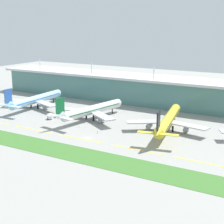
# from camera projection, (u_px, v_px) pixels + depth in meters

# --- Properties ---
(ground_plane) EXTENTS (600.00, 600.00, 0.00)m
(ground_plane) POSITION_uv_depth(u_px,v_px,m) (88.00, 138.00, 191.95)
(ground_plane) COLOR gray
(terminal_building) EXTENTS (288.00, 34.00, 30.24)m
(terminal_building) POSITION_uv_depth(u_px,v_px,m) (156.00, 91.00, 269.33)
(terminal_building) COLOR slate
(terminal_building) RESTS_ON ground
(airliner_nearest) EXTENTS (48.76, 64.30, 18.90)m
(airliner_nearest) POSITION_uv_depth(u_px,v_px,m) (35.00, 100.00, 258.72)
(airliner_nearest) COLOR #9ED1EA
(airliner_nearest) RESTS_ON ground
(airliner_near_middle) EXTENTS (48.01, 62.56, 18.90)m
(airliner_near_middle) POSITION_uv_depth(u_px,v_px,m) (91.00, 110.00, 227.12)
(airliner_near_middle) COLOR silver
(airliner_near_middle) RESTS_ON ground
(airliner_far_middle) EXTENTS (47.82, 68.84, 18.90)m
(airliner_far_middle) POSITION_uv_depth(u_px,v_px,m) (168.00, 120.00, 203.27)
(airliner_far_middle) COLOR yellow
(airliner_far_middle) RESTS_ON ground
(taxiway_stripe_mid_west) EXTENTS (28.00, 0.70, 0.04)m
(taxiway_stripe_mid_west) POSITION_uv_depth(u_px,v_px,m) (33.00, 130.00, 207.05)
(taxiway_stripe_mid_west) COLOR yellow
(taxiway_stripe_mid_west) RESTS_ON ground
(taxiway_stripe_centre) EXTENTS (28.00, 0.70, 0.04)m
(taxiway_stripe_centre) POSITION_uv_depth(u_px,v_px,m) (80.00, 139.00, 190.55)
(taxiway_stripe_centre) COLOR yellow
(taxiway_stripe_centre) RESTS_ON ground
(taxiway_stripe_mid_east) EXTENTS (28.00, 0.70, 0.04)m
(taxiway_stripe_mid_east) POSITION_uv_depth(u_px,v_px,m) (135.00, 150.00, 174.06)
(taxiway_stripe_mid_east) COLOR yellow
(taxiway_stripe_mid_east) RESTS_ON ground
(taxiway_stripe_east) EXTENTS (28.00, 0.70, 0.04)m
(taxiway_stripe_east) POSITION_uv_depth(u_px,v_px,m) (203.00, 163.00, 157.57)
(taxiway_stripe_east) COLOR yellow
(taxiway_stripe_east) RESTS_ON ground
(grass_verge) EXTENTS (300.00, 18.00, 0.10)m
(grass_verge) POSITION_uv_depth(u_px,v_px,m) (62.00, 151.00, 172.49)
(grass_verge) COLOR #3D702D
(grass_verge) RESTS_ON ground
(baggage_cart) EXTENTS (4.02, 3.22, 2.48)m
(baggage_cart) POSITION_uv_depth(u_px,v_px,m) (49.00, 118.00, 228.61)
(baggage_cart) COLOR silver
(baggage_cart) RESTS_ON ground
(safety_cone_left_wingtip) EXTENTS (0.56, 0.56, 0.70)m
(safety_cone_left_wingtip) POSITION_uv_depth(u_px,v_px,m) (79.00, 127.00, 211.70)
(safety_cone_left_wingtip) COLOR orange
(safety_cone_left_wingtip) RESTS_ON ground
(safety_cone_nose_front) EXTENTS (0.56, 0.56, 0.70)m
(safety_cone_nose_front) POSITION_uv_depth(u_px,v_px,m) (98.00, 132.00, 201.98)
(safety_cone_nose_front) COLOR orange
(safety_cone_nose_front) RESTS_ON ground
(safety_cone_right_wingtip) EXTENTS (0.56, 0.56, 0.70)m
(safety_cone_right_wingtip) POSITION_uv_depth(u_px,v_px,m) (97.00, 133.00, 199.71)
(safety_cone_right_wingtip) COLOR orange
(safety_cone_right_wingtip) RESTS_ON ground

